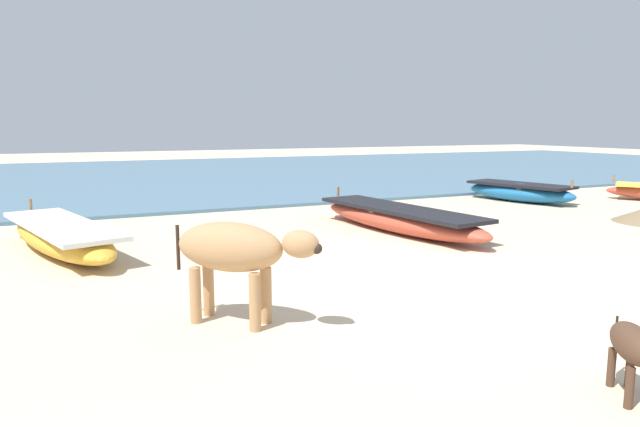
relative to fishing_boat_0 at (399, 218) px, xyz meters
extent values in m
plane|color=beige|center=(-1.25, -3.26, -0.26)|extent=(80.00, 80.00, 0.00)
cube|color=slate|center=(-1.25, 13.88, -0.22)|extent=(60.00, 20.00, 0.08)
ellipsoid|color=#B74733|center=(0.00, 0.00, -0.02)|extent=(1.51, 4.59, 0.47)
cube|color=black|center=(0.00, 0.00, 0.18)|extent=(1.43, 4.05, 0.07)
cube|color=olive|center=(-0.04, 0.33, 0.11)|extent=(0.83, 0.22, 0.04)
cylinder|color=olive|center=(-0.26, 2.05, 0.31)|extent=(0.06, 0.06, 0.20)
ellipsoid|color=gold|center=(-5.85, 0.81, -0.02)|extent=(1.96, 4.21, 0.47)
cube|color=white|center=(-5.85, 0.81, 0.18)|extent=(1.82, 3.73, 0.07)
cube|color=olive|center=(-5.93, 1.10, 0.11)|extent=(0.82, 0.32, 0.04)
cylinder|color=olive|center=(-6.32, 2.63, 0.31)|extent=(0.06, 0.06, 0.20)
ellipsoid|color=#1E669E|center=(5.30, 2.32, -0.02)|extent=(1.68, 3.23, 0.49)
cube|color=black|center=(5.30, 2.32, 0.19)|extent=(1.57, 2.87, 0.07)
cube|color=olive|center=(5.36, 2.09, 0.12)|extent=(0.85, 0.31, 0.04)
cylinder|color=olive|center=(5.63, 0.93, 0.33)|extent=(0.06, 0.06, 0.20)
cylinder|color=olive|center=(8.10, 1.70, 0.29)|extent=(0.06, 0.06, 0.20)
ellipsoid|color=tan|center=(-4.34, -3.56, 0.54)|extent=(1.15, 1.16, 0.51)
ellipsoid|color=tan|center=(-3.79, -4.11, 0.62)|extent=(0.43, 0.43, 0.28)
sphere|color=#2D2119|center=(-3.67, -4.23, 0.59)|extent=(0.15, 0.15, 0.11)
cylinder|color=tan|center=(-4.01, -3.71, 0.03)|extent=(0.12, 0.12, 0.58)
cylinder|color=tan|center=(-4.19, -3.89, 0.03)|extent=(0.12, 0.12, 0.58)
cylinder|color=tan|center=(-4.48, -3.23, 0.03)|extent=(0.12, 0.12, 0.58)
cylinder|color=tan|center=(-4.66, -3.41, 0.03)|extent=(0.12, 0.12, 0.58)
cylinder|color=#2D2119|center=(-4.77, -3.12, 0.49)|extent=(0.04, 0.04, 0.48)
ellipsoid|color=#4C3323|center=(-2.11, -6.40, 0.16)|extent=(0.54, 0.65, 0.27)
cylinder|color=#4C3323|center=(-2.27, -6.51, -0.10)|extent=(0.06, 0.06, 0.31)
cylinder|color=#4C3323|center=(-1.96, -6.29, -0.10)|extent=(0.06, 0.06, 0.31)
cylinder|color=#4C3323|center=(-2.07, -6.21, -0.10)|extent=(0.06, 0.06, 0.31)
cylinder|color=#2D2119|center=(-1.93, -6.13, 0.14)|extent=(0.02, 0.02, 0.25)
camera|label=1|loc=(-5.89, -9.03, 1.75)|focal=31.94mm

